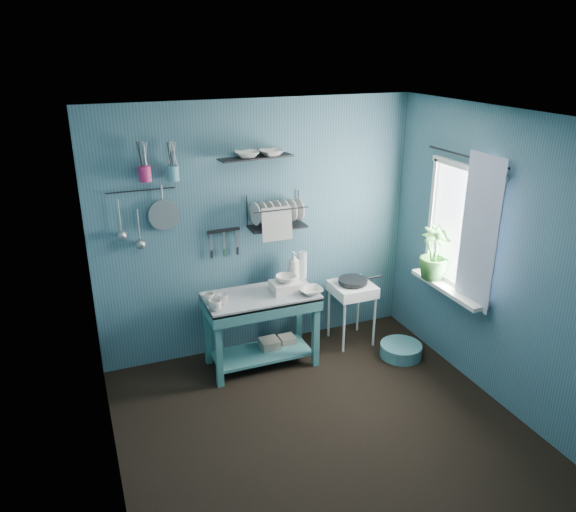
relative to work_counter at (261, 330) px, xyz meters
name	(u,v)px	position (x,y,z in m)	size (l,w,h in m)	color
floor	(320,426)	(0.13, -1.09, -0.38)	(3.20, 3.20, 0.00)	black
ceiling	(328,118)	(0.13, -1.09, 2.12)	(3.20, 3.20, 0.00)	silver
wall_back	(259,230)	(0.13, 0.41, 0.87)	(3.20, 3.20, 0.00)	#325767
wall_front	(448,401)	(0.13, -2.59, 0.87)	(3.20, 3.20, 0.00)	#325767
wall_left	(100,327)	(-1.47, -1.09, 0.87)	(3.00, 3.00, 0.00)	#325767
wall_right	(495,260)	(1.73, -1.09, 0.87)	(3.00, 3.00, 0.00)	#325767
work_counter	(261,330)	(0.00, 0.00, 0.00)	(1.06, 0.53, 0.75)	#387577
mug_left	(215,305)	(-0.48, -0.16, 0.42)	(0.12, 0.12, 0.10)	beige
mug_mid	(223,299)	(-0.38, -0.06, 0.42)	(0.10, 0.10, 0.09)	beige
mug_right	(208,298)	(-0.50, 0.00, 0.42)	(0.12, 0.12, 0.10)	beige
wash_tub	(286,287)	(0.25, -0.02, 0.43)	(0.28, 0.22, 0.10)	silver
tub_bowl	(286,279)	(0.25, -0.02, 0.51)	(0.20, 0.20, 0.06)	beige
soap_bottle	(294,266)	(0.42, 0.20, 0.52)	(0.12, 0.12, 0.30)	silver
water_bottle	(302,265)	(0.52, 0.22, 0.52)	(0.09, 0.09, 0.28)	silver
counter_bowl	(311,291)	(0.45, -0.15, 0.40)	(0.22, 0.22, 0.05)	beige
hotplate_stand	(351,313)	(1.02, 0.08, -0.05)	(0.41, 0.41, 0.66)	silver
frying_pan	(353,281)	(1.02, 0.08, 0.32)	(0.30, 0.30, 0.04)	black
knife_strip	(224,231)	(-0.23, 0.38, 0.92)	(0.32, 0.02, 0.03)	black
dish_rack	(277,212)	(0.28, 0.28, 1.08)	(0.55, 0.24, 0.32)	black
upper_shelf	(256,157)	(0.09, 0.31, 1.61)	(0.70, 0.18, 0.01)	black
shelf_bowl_left	(247,155)	(0.00, 0.31, 1.63)	(0.22, 0.22, 0.06)	beige
shelf_bowl_right	(271,144)	(0.24, 0.31, 1.72)	(0.22, 0.22, 0.05)	beige
utensil_cup_magenta	(145,174)	(-0.92, 0.33, 1.54)	(0.11, 0.11, 0.13)	#B7215F
utensil_cup_teal	(173,173)	(-0.68, 0.33, 1.52)	(0.11, 0.11, 0.13)	teal
colander	(164,215)	(-0.78, 0.36, 1.14)	(0.28, 0.28, 0.03)	#989B9F
ladle_outer	(119,216)	(-1.16, 0.37, 1.17)	(0.01, 0.01, 0.30)	#989B9F
ladle_inner	(139,226)	(-1.01, 0.37, 1.07)	(0.01, 0.01, 0.30)	#989B9F
hook_rail	(141,190)	(-0.96, 0.38, 1.38)	(0.01, 0.01, 0.60)	black
window_glass	(462,228)	(1.72, -0.64, 1.02)	(1.10, 1.10, 0.00)	white
windowsill	(447,288)	(1.63, -0.64, 0.43)	(0.16, 0.95, 0.04)	silver
curtain	(479,233)	(1.65, -0.94, 1.07)	(1.35, 1.35, 0.00)	white
curtain_rod	(466,156)	(1.67, -0.64, 1.67)	(0.02, 0.02, 1.05)	black
potted_plant	(434,253)	(1.62, -0.42, 0.71)	(0.29, 0.29, 0.51)	#316A2A
storage_tin_large	(270,349)	(0.10, 0.05, -0.27)	(0.18, 0.18, 0.22)	gray
storage_tin_small	(287,345)	(0.30, 0.08, -0.28)	(0.15, 0.15, 0.20)	gray
floor_basin	(401,350)	(1.35, -0.38, -0.31)	(0.42, 0.42, 0.13)	teal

